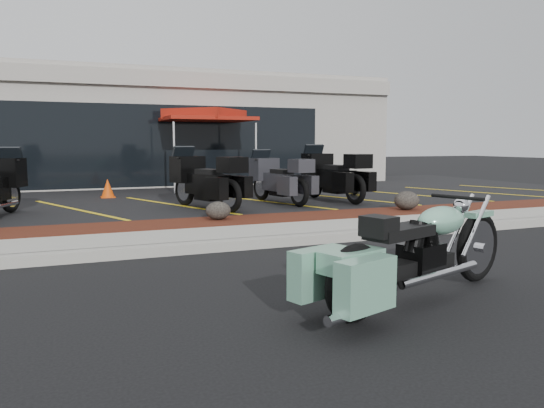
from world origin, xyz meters
name	(u,v)px	position (x,y,z in m)	size (l,w,h in m)	color
ground	(262,261)	(0.00, 0.00, 0.00)	(90.00, 90.00, 0.00)	black
curb	(241,244)	(0.00, 0.90, 0.07)	(24.00, 0.25, 0.15)	gray
sidewalk	(227,236)	(0.00, 1.60, 0.07)	(24.00, 1.20, 0.15)	gray
mulch_bed	(208,226)	(0.00, 2.80, 0.08)	(24.00, 1.20, 0.16)	#330F0B
upper_lot	(158,198)	(0.00, 8.20, 0.07)	(26.00, 9.60, 0.15)	black
dealership_building	(128,132)	(0.00, 14.47, 2.01)	(18.00, 8.16, 4.00)	gray
boulder_mid	(218,211)	(0.24, 2.96, 0.33)	(0.48, 0.40, 0.34)	black
boulder_right	(407,200)	(4.43, 2.86, 0.36)	(0.57, 0.47, 0.40)	black
hero_cruiser	(478,237)	(1.91, -1.94, 0.53)	(3.01, 0.76, 1.06)	#72B292
touring_black_front	(10,180)	(-3.47, 5.55, 0.83)	(2.35, 0.90, 1.37)	black
touring_black_mid	(184,176)	(0.16, 5.45, 0.84)	(2.36, 0.90, 1.37)	black
touring_grey	(261,175)	(2.20, 5.83, 0.79)	(2.21, 0.84, 1.29)	#2E2E33
touring_black_rear	(314,171)	(3.70, 5.90, 0.85)	(2.42, 0.92, 1.41)	black
traffic_cone	(108,188)	(-1.34, 8.02, 0.40)	(0.35, 0.35, 0.50)	#D24207
popup_canopy	(205,117)	(1.79, 9.76, 2.40)	(3.23, 3.23, 2.48)	silver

